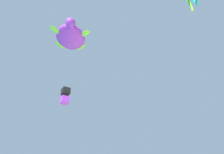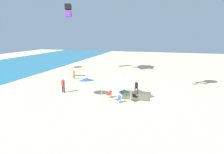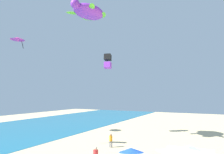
# 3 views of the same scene
# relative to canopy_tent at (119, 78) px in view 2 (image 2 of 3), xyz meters

# --- Properties ---
(ground) EXTENTS (120.00, 120.00, 0.10)m
(ground) POSITION_rel_canopy_tent_xyz_m (1.37, -2.04, -2.54)
(ground) COLOR beige
(canopy_tent) EXTENTS (3.72, 3.49, 2.73)m
(canopy_tent) POSITION_rel_canopy_tent_xyz_m (0.00, 0.00, 0.00)
(canopy_tent) COLOR #B7B7BC
(canopy_tent) RESTS_ON ground
(beach_umbrella) EXTENTS (2.08, 2.05, 2.39)m
(beach_umbrella) POSITION_rel_canopy_tent_xyz_m (0.21, 4.37, -0.47)
(beach_umbrella) COLOR silver
(beach_umbrella) RESTS_ON ground
(folding_chair_right_of_tent) EXTENTS (0.81, 0.79, 0.82)m
(folding_chair_right_of_tent) POSITION_rel_canopy_tent_xyz_m (-1.38, -0.24, -2.01)
(folding_chair_right_of_tent) COLOR black
(folding_chair_right_of_tent) RESTS_ON ground
(folding_chair_near_cooler) EXTENTS (0.77, 0.71, 0.82)m
(folding_chair_near_cooler) POSITION_rel_canopy_tent_xyz_m (-0.05, 1.24, -2.01)
(folding_chair_near_cooler) COLOR black
(folding_chair_near_cooler) RESTS_ON ground
(folding_chair_facing_ocean) EXTENTS (0.81, 0.79, 0.82)m
(folding_chair_facing_ocean) POSITION_rel_canopy_tent_xyz_m (1.28, -0.57, -2.01)
(folding_chair_facing_ocean) COLOR black
(folding_chair_facing_ocean) RESTS_ON ground
(folding_chair_left_of_tent) EXTENTS (0.79, 0.74, 0.82)m
(folding_chair_left_of_tent) POSITION_rel_canopy_tent_xyz_m (-0.14, -1.93, -2.01)
(folding_chair_left_of_tent) COLOR black
(folding_chair_left_of_tent) RESTS_ON ground
(cooler_box) EXTENTS (0.43, 0.63, 0.40)m
(cooler_box) POSITION_rel_canopy_tent_xyz_m (2.00, 0.20, -2.29)
(cooler_box) COLOR blue
(cooler_box) RESTS_ON ground
(person_by_tent) EXTENTS (0.42, 0.39, 1.65)m
(person_by_tent) POSITION_rel_canopy_tent_xyz_m (7.15, 9.89, -1.52)
(person_by_tent) COLOR slate
(person_by_tent) RESTS_ON ground
(person_kite_handler) EXTENTS (0.45, 0.49, 1.91)m
(person_kite_handler) POSITION_rel_canopy_tent_xyz_m (0.15, 7.70, -1.36)
(person_kite_handler) COLOR black
(person_kite_handler) RESTS_ON ground
(person_near_umbrella) EXTENTS (0.42, 0.47, 1.76)m
(person_near_umbrella) POSITION_rel_canopy_tent_xyz_m (2.17, -1.71, -1.45)
(person_near_umbrella) COLOR brown
(person_near_umbrella) RESTS_ON ground
(kite_box_black) EXTENTS (1.52, 1.43, 2.53)m
(kite_box_black) POSITION_rel_canopy_tent_xyz_m (14.07, 14.15, 9.77)
(kite_box_black) COLOR black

